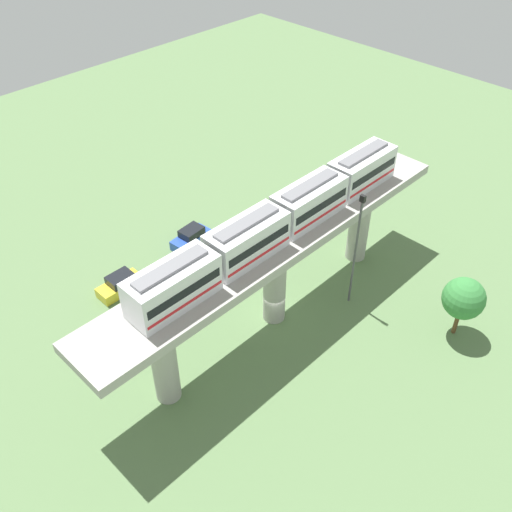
{
  "coord_description": "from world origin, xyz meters",
  "views": [
    {
      "loc": [
        23.77,
        -26.31,
        36.11
      ],
      "look_at": [
        -2.5,
        0.33,
        5.2
      ],
      "focal_mm": 40.5,
      "sensor_mm": 36.0,
      "label": 1
    }
  ],
  "objects_px": {
    "train": "(279,220)",
    "signal_post": "(356,247)",
    "parked_car_yellow": "(120,285)",
    "tree_near_viaduct": "(464,299)",
    "parked_car_blue": "(191,237)"
  },
  "relations": [
    {
      "from": "parked_car_yellow",
      "to": "signal_post",
      "type": "relative_size",
      "value": 0.37
    },
    {
      "from": "tree_near_viaduct",
      "to": "signal_post",
      "type": "relative_size",
      "value": 0.5
    },
    {
      "from": "train",
      "to": "parked_car_yellow",
      "type": "relative_size",
      "value": 6.53
    },
    {
      "from": "train",
      "to": "parked_car_yellow",
      "type": "xyz_separation_m",
      "value": [
        -12.21,
        -7.72,
        -9.45
      ]
    },
    {
      "from": "train",
      "to": "signal_post",
      "type": "xyz_separation_m",
      "value": [
        3.4,
        5.87,
        -4.03
      ]
    },
    {
      "from": "train",
      "to": "parked_car_yellow",
      "type": "distance_m",
      "value": 17.27
    },
    {
      "from": "train",
      "to": "tree_near_viaduct",
      "type": "relative_size",
      "value": 4.83
    },
    {
      "from": "tree_near_viaduct",
      "to": "train",
      "type": "bearing_deg",
      "value": -143.3
    },
    {
      "from": "tree_near_viaduct",
      "to": "signal_post",
      "type": "xyz_separation_m",
      "value": [
        -8.7,
        -3.15,
        2.25
      ]
    },
    {
      "from": "parked_car_yellow",
      "to": "parked_car_blue",
      "type": "relative_size",
      "value": 0.97
    },
    {
      "from": "parked_car_blue",
      "to": "tree_near_viaduct",
      "type": "distance_m",
      "value": 26.41
    },
    {
      "from": "train",
      "to": "parked_car_blue",
      "type": "relative_size",
      "value": 6.32
    },
    {
      "from": "tree_near_viaduct",
      "to": "parked_car_blue",
      "type": "bearing_deg",
      "value": -162.99
    },
    {
      "from": "parked_car_blue",
      "to": "signal_post",
      "type": "relative_size",
      "value": 0.39
    },
    {
      "from": "train",
      "to": "signal_post",
      "type": "distance_m",
      "value": 7.89
    }
  ]
}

